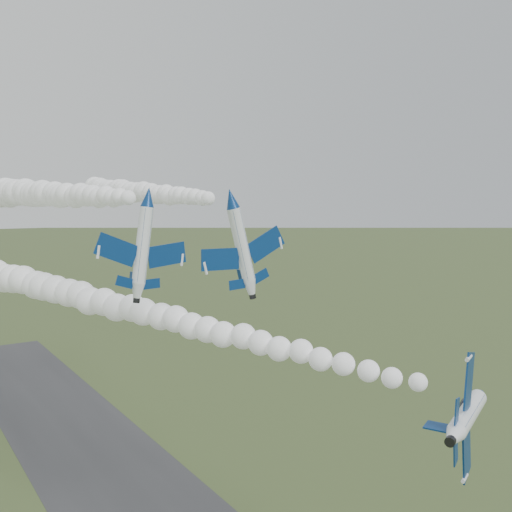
{
  "coord_description": "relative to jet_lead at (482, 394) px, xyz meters",
  "views": [
    {
      "loc": [
        -31.35,
        -37.47,
        46.94
      ],
      "look_at": [
        5.42,
        17.47,
        40.53
      ],
      "focal_mm": 40.0,
      "sensor_mm": 36.0,
      "label": 1
    }
  ],
  "objects": [
    {
      "name": "smoke_trail_jet_pair_left",
      "position": [
        -21.98,
        62.11,
        18.27
      ],
      "size": [
        7.62,
        61.08,
        5.19
      ],
      "primitive_type": null,
      "rotation": [
        0.0,
        0.0,
        0.04
      ],
      "color": "white"
    },
    {
      "name": "jet_lead",
      "position": [
        0.0,
        0.0,
        0.0
      ],
      "size": [
        6.54,
        12.09,
        10.58
      ],
      "rotation": [
        0.0,
        1.55,
        0.43
      ],
      "color": "white"
    },
    {
      "name": "jet_pair_left",
      "position": [
        -19.35,
        28.63,
        17.69
      ],
      "size": [
        10.58,
        12.81,
        3.35
      ],
      "rotation": [
        0.0,
        0.14,
        0.04
      ],
      "color": "white"
    },
    {
      "name": "smoke_trail_jet_lead",
      "position": [
        -16.56,
        39.35,
        2.97
      ],
      "size": [
        37.07,
        73.5,
        4.72
      ],
      "primitive_type": null,
      "rotation": [
        0.0,
        0.0,
        0.43
      ],
      "color": "white"
    },
    {
      "name": "jet_pair_right",
      "position": [
        -8.83,
        28.44,
        17.56
      ],
      "size": [
        11.35,
        13.97,
        4.15
      ],
      "rotation": [
        0.0,
        -0.24,
        -0.05
      ],
      "color": "white"
    },
    {
      "name": "smoke_trail_jet_pair_right",
      "position": [
        -5.8,
        65.73,
        18.79
      ],
      "size": [
        8.17,
        67.1,
        4.55
      ],
      "primitive_type": null,
      "rotation": [
        0.0,
        0.0,
        -0.05
      ],
      "color": "white"
    }
  ]
}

